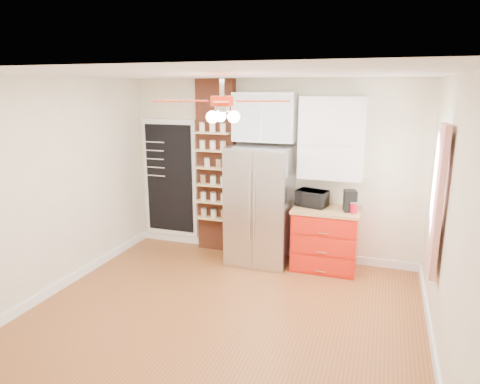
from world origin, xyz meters
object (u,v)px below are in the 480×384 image
(fridge, at_px, (260,205))
(red_cabinet, at_px, (325,239))
(toaster_oven, at_px, (312,198))
(pantry_jar_oats, at_px, (207,163))
(coffee_maker, at_px, (350,201))
(canister_left, at_px, (353,208))
(ceiling_fan, at_px, (222,102))

(fridge, relative_size, red_cabinet, 1.86)
(toaster_oven, distance_m, pantry_jar_oats, 1.69)
(toaster_oven, xyz_separation_m, coffee_maker, (0.54, -0.09, 0.03))
(fridge, relative_size, canister_left, 12.59)
(fridge, relative_size, pantry_jar_oats, 13.00)
(fridge, bearing_deg, coffee_maker, 1.41)
(red_cabinet, xyz_separation_m, canister_left, (0.37, -0.10, 0.52))
(red_cabinet, xyz_separation_m, coffee_maker, (0.31, -0.02, 0.59))
(ceiling_fan, height_order, pantry_jar_oats, ceiling_fan)
(pantry_jar_oats, bearing_deg, fridge, -9.30)
(red_cabinet, relative_size, pantry_jar_oats, 6.98)
(red_cabinet, distance_m, canister_left, 0.64)
(toaster_oven, bearing_deg, red_cabinet, -2.90)
(red_cabinet, relative_size, coffee_maker, 3.21)
(fridge, height_order, toaster_oven, fridge)
(red_cabinet, bearing_deg, toaster_oven, 162.96)
(coffee_maker, bearing_deg, fridge, 166.00)
(red_cabinet, xyz_separation_m, toaster_oven, (-0.23, 0.07, 0.56))
(toaster_oven, relative_size, canister_left, 3.04)
(red_cabinet, relative_size, canister_left, 6.76)
(fridge, relative_size, coffee_maker, 5.97)
(fridge, distance_m, toaster_oven, 0.77)
(coffee_maker, bearing_deg, canister_left, -70.05)
(fridge, relative_size, toaster_oven, 4.14)
(canister_left, distance_m, pantry_jar_oats, 2.29)
(coffee_maker, bearing_deg, toaster_oven, 155.34)
(fridge, bearing_deg, toaster_oven, 9.12)
(fridge, bearing_deg, ceiling_fan, -88.24)
(coffee_maker, bearing_deg, red_cabinet, 161.22)
(toaster_oven, distance_m, coffee_maker, 0.55)
(pantry_jar_oats, bearing_deg, ceiling_fan, -62.00)
(fridge, xyz_separation_m, red_cabinet, (0.97, 0.05, -0.42))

